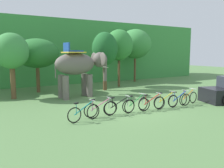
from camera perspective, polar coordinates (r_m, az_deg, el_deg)
The scene contains 16 objects.
ground_plane at distance 13.22m, azimuth 4.12°, elevation -5.94°, with size 80.00×80.00×0.00m, color #567F47.
foliage_hedge at distance 25.95m, azimuth -14.44°, elevation 7.60°, with size 36.00×6.00×6.40m, color #3D8E42.
tree_right at distance 16.93m, azimuth -23.41°, elevation 7.30°, with size 2.26×2.26×4.42m.
tree_left at distance 19.12m, azimuth -17.88°, elevation 7.14°, with size 3.43×3.43×4.20m.
tree_center_left at distance 19.30m, azimuth -1.77°, elevation 8.48°, with size 2.10×2.10×4.80m.
tree_center at distance 21.39m, azimuth 1.73°, elevation 9.46°, with size 2.50×2.50×5.20m.
tree_far_right at distance 25.42m, azimuth 5.69°, elevation 9.70°, with size 3.42×3.42×5.60m.
elephant at distance 16.44m, azimuth -7.94°, elevation 4.43°, with size 4.18×2.09×3.78m.
bike_teal at distance 10.79m, azimuth -6.88°, elevation -6.97°, with size 1.70×0.52×0.92m.
bike_pink at distance 11.43m, azimuth -2.85°, elevation -6.10°, with size 1.70×0.52×0.92m.
bike_black at distance 11.91m, azimuth 1.86°, elevation -5.54°, with size 1.70×0.52×0.92m.
bike_green at distance 12.47m, azimuth 5.98°, elevation -4.97°, with size 1.70×0.52×0.92m.
bike_red at distance 12.84m, azimuth 9.73°, elevation -4.67°, with size 1.71×0.52×0.92m.
bike_yellow at distance 13.57m, azimuth 13.03°, elevation -4.10°, with size 1.71×0.52×0.92m.
bike_blue at distance 14.11m, azimuth 16.18°, elevation -3.76°, with size 1.71×0.52×0.92m.
bike_orange at distance 14.92m, azimuth 18.15°, elevation -3.23°, with size 1.71×0.52×0.92m.
Camera 1 is at (-7.38, -10.52, 3.09)m, focal length 37.39 mm.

